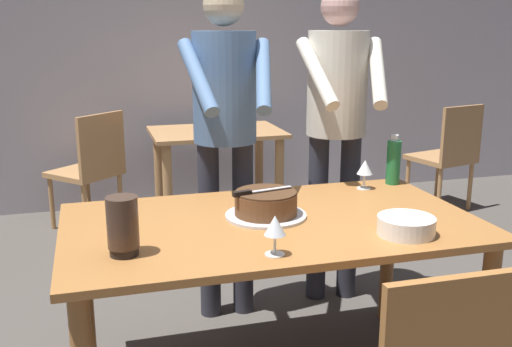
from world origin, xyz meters
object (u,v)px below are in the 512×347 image
(background_table, at_px, (217,151))
(wine_glass_near, at_px, (275,227))
(plate_stack, at_px, (406,226))
(person_standing_beside, at_px, (337,112))
(hurricane_lamp, at_px, (123,226))
(water_bottle, at_px, (394,161))
(person_cutting_cake, at_px, (225,117))
(background_chair_1, at_px, (91,166))
(background_chair_2, at_px, (448,153))
(wine_glass_far, at_px, (365,168))
(cake_knife, at_px, (250,192))
(cake_on_platter, at_px, (266,205))
(main_dining_table, at_px, (272,243))

(background_table, bearing_deg, wine_glass_near, -97.65)
(plate_stack, relative_size, person_standing_beside, 0.13)
(wine_glass_near, relative_size, hurricane_lamp, 0.69)
(plate_stack, relative_size, water_bottle, 0.88)
(person_standing_beside, height_order, background_table, person_standing_beside)
(water_bottle, bearing_deg, wine_glass_near, -139.08)
(person_cutting_cake, relative_size, background_chair_1, 1.91)
(plate_stack, xyz_separation_m, background_chair_2, (1.73, 2.30, -0.29))
(wine_glass_far, bearing_deg, wine_glass_near, -134.23)
(person_standing_beside, bearing_deg, background_table, 102.96)
(cake_knife, relative_size, water_bottle, 1.08)
(wine_glass_near, distance_m, person_standing_beside, 1.30)
(wine_glass_near, xyz_separation_m, background_chair_2, (2.27, 2.36, -0.36))
(cake_knife, bearing_deg, hurricane_lamp, -154.20)
(person_standing_beside, bearing_deg, plate_stack, -98.18)
(cake_on_platter, bearing_deg, background_table, 83.30)
(main_dining_table, distance_m, cake_knife, 0.23)
(water_bottle, bearing_deg, background_chair_2, 48.89)
(person_cutting_cake, bearing_deg, cake_on_platter, -87.93)
(background_chair_2, bearing_deg, background_chair_1, 173.59)
(main_dining_table, relative_size, cake_knife, 6.25)
(cake_knife, distance_m, background_table, 2.22)
(main_dining_table, height_order, water_bottle, water_bottle)
(wine_glass_far, distance_m, hurricane_lamp, 1.31)
(wine_glass_far, relative_size, water_bottle, 0.58)
(cake_on_platter, bearing_deg, background_chair_1, 106.99)
(cake_on_platter, height_order, person_standing_beside, person_standing_beside)
(person_cutting_cake, distance_m, person_standing_beside, 0.62)
(background_chair_2, bearing_deg, person_cutting_cake, -149.19)
(background_table, bearing_deg, background_chair_1, 173.45)
(wine_glass_near, height_order, background_chair_2, background_chair_2)
(cake_knife, bearing_deg, person_cutting_cake, 85.86)
(wine_glass_near, distance_m, water_bottle, 1.14)
(cake_knife, xyz_separation_m, person_cutting_cake, (0.05, 0.65, 0.21))
(background_chair_2, bearing_deg, wine_glass_near, -133.87)
(wine_glass_far, bearing_deg, background_chair_1, 122.84)
(water_bottle, bearing_deg, cake_on_platter, -156.56)
(wine_glass_far, distance_m, person_standing_beside, 0.44)
(cake_knife, bearing_deg, cake_on_platter, 11.87)
(cake_knife, relative_size, hurricane_lamp, 1.28)
(background_table, relative_size, background_chair_1, 1.11)
(cake_on_platter, relative_size, water_bottle, 1.36)
(cake_on_platter, xyz_separation_m, background_table, (0.25, 2.16, -0.22))
(main_dining_table, relative_size, background_chair_2, 1.87)
(water_bottle, bearing_deg, wine_glass_far, -165.46)
(cake_on_platter, distance_m, water_bottle, 0.84)
(background_chair_1, height_order, background_chair_2, same)
(cake_knife, xyz_separation_m, wine_glass_far, (0.66, 0.30, -0.01))
(main_dining_table, bearing_deg, background_chair_2, 42.72)
(plate_stack, bearing_deg, person_standing_beside, 81.82)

